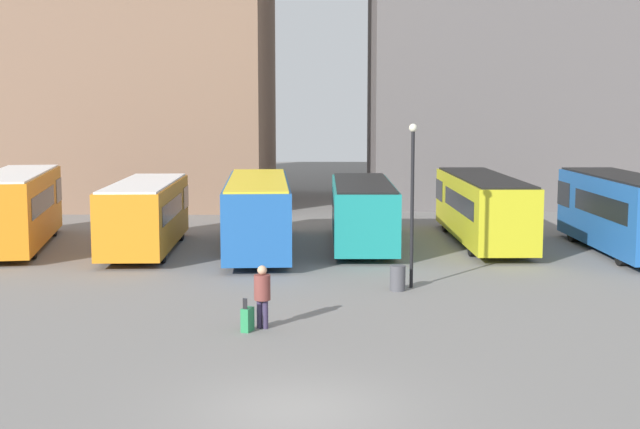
{
  "coord_description": "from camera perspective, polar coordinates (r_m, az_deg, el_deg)",
  "views": [
    {
      "loc": [
        0.68,
        -17.5,
        6.19
      ],
      "look_at": [
        0.3,
        15.94,
        2.07
      ],
      "focal_mm": 50.0,
      "sensor_mm": 36.0,
      "label": 1
    }
  ],
  "objects": [
    {
      "name": "traveler",
      "position": [
        24.84,
        -3.72,
        -4.92
      ],
      "size": [
        0.59,
        0.59,
        1.78
      ],
      "rotation": [
        0.0,
        0.0,
        1.23
      ],
      "color": "#382D4C",
      "rests_on": "ground_plane"
    },
    {
      "name": "suitcase",
      "position": [
        24.7,
        -4.67,
        -6.71
      ],
      "size": [
        0.36,
        0.48,
        0.96
      ],
      "rotation": [
        0.0,
        0.0,
        1.23
      ],
      "color": "#28844C",
      "rests_on": "ground_plane"
    },
    {
      "name": "trash_bin",
      "position": [
        30.01,
        5.0,
        -4.08
      ],
      "size": [
        0.52,
        0.52,
        0.85
      ],
      "color": "#47474C",
      "rests_on": "ground_plane"
    },
    {
      "name": "lamp_post_1",
      "position": [
        30.12,
        5.93,
        1.46
      ],
      "size": [
        0.28,
        0.28,
        5.57
      ],
      "color": "black",
      "rests_on": "ground_plane"
    },
    {
      "name": "bus_0",
      "position": [
        40.99,
        -18.82,
        0.47
      ],
      "size": [
        4.27,
        10.53,
        3.29
      ],
      "rotation": [
        0.0,
        0.0,
        1.74
      ],
      "color": "orange",
      "rests_on": "ground_plane"
    },
    {
      "name": "bus_4",
      "position": [
        40.73,
        10.32,
        0.52
      ],
      "size": [
        2.81,
        11.53,
        3.03
      ],
      "rotation": [
        0.0,
        0.0,
        1.6
      ],
      "color": "gold",
      "rests_on": "ground_plane"
    },
    {
      "name": "bus_5",
      "position": [
        39.5,
        18.76,
        0.23
      ],
      "size": [
        2.97,
        9.95,
        3.27
      ],
      "rotation": [
        0.0,
        0.0,
        1.61
      ],
      "color": "#1E56A3",
      "rests_on": "ground_plane"
    },
    {
      "name": "bus_1",
      "position": [
        38.56,
        -11.09,
        0.07
      ],
      "size": [
        2.95,
        9.45,
        2.96
      ],
      "rotation": [
        0.0,
        0.0,
        1.61
      ],
      "color": "orange",
      "rests_on": "ground_plane"
    },
    {
      "name": "bus_3",
      "position": [
        39.32,
        2.73,
        0.24
      ],
      "size": [
        2.68,
        10.08,
        2.85
      ],
      "rotation": [
        0.0,
        0.0,
        1.58
      ],
      "color": "#19847F",
      "rests_on": "ground_plane"
    },
    {
      "name": "ground_plane",
      "position": [
        18.58,
        -1.53,
        -12.44
      ],
      "size": [
        160.0,
        160.0,
        0.0
      ],
      "primitive_type": "plane",
      "color": "slate"
    },
    {
      "name": "bus_2",
      "position": [
        38.18,
        -4.0,
        0.22
      ],
      "size": [
        3.44,
        11.84,
        3.07
      ],
      "rotation": [
        0.0,
        0.0,
        1.64
      ],
      "color": "#1E56A3",
      "rests_on": "ground_plane"
    }
  ]
}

